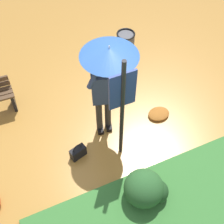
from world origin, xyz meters
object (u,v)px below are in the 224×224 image
handbag (78,152)px  trash_bin (125,48)px  person_with_umbrella (106,70)px  info_sign_post (122,102)px

handbag → trash_bin: (1.90, 1.99, 0.29)m
person_with_umbrella → trash_bin: person_with_umbrella is taller
person_with_umbrella → info_sign_post: (-0.00, -0.63, -0.11)m
info_sign_post → trash_bin: bearing=62.8°
handbag → trash_bin: 2.77m
info_sign_post → person_with_umbrella: bearing=89.8°
info_sign_post → handbag: size_ratio=6.22×
trash_bin → handbag: bearing=-133.7°
person_with_umbrella → handbag: size_ratio=5.53×
person_with_umbrella → handbag: 1.67m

